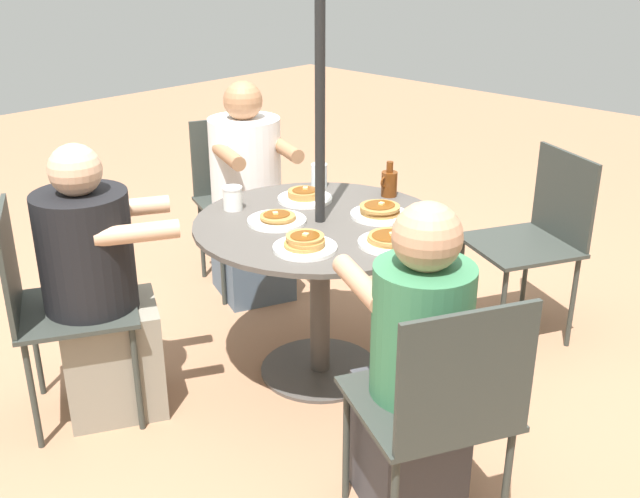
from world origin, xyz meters
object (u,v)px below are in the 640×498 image
Objects in this scene: pancake_plate_d at (380,212)px; pancake_plate_e at (390,240)px; patio_chair_north at (537,232)px; patio_chair_west at (441,403)px; diner_east at (249,202)px; patio_chair_south at (51,299)px; pancake_plate_a at (305,244)px; syrup_bottle at (389,183)px; diner_south at (99,297)px; coffee_cup at (233,198)px; pancake_plate_c at (305,196)px; patio_table at (320,257)px; diner_west at (415,376)px; drinking_glass_a at (319,175)px; pancake_plate_b at (277,219)px; patio_chair_east at (238,190)px.

pancake_plate_e is (0.21, 0.22, -0.00)m from pancake_plate_d.
patio_chair_north is 1.00× the size of patio_chair_west.
diner_east is 1.27× the size of patio_chair_south.
patio_chair_west is 3.69× the size of pancake_plate_a.
diner_south is at bearing -19.05° from syrup_bottle.
patio_chair_north is 8.92× the size of coffee_cup.
pancake_plate_c is at bearing 106.27° from diner_south.
diner_west reaches higher than patio_table.
pancake_plate_c is at bearing -121.40° from patio_table.
patio_chair_north is at bearing 128.89° from drinking_glass_a.
pancake_plate_a is at bearing 73.85° from patio_chair_south.
diner_east is at bearing -122.67° from pancake_plate_b.
pancake_plate_d is (0.12, 0.98, 0.22)m from diner_east.
pancake_plate_c is 1.52× the size of syrup_bottle.
patio_chair_east reaches higher than patio_table.
patio_chair_north is at bearing 45.15° from patio_chair_west.
diner_south reaches higher than patio_chair_west.
pancake_plate_a is at bearing 82.46° from patio_chair_east.
diner_west is 11.04× the size of coffee_cup.
coffee_cup is 0.48m from drinking_glass_a.
patio_chair_east is 0.18m from diner_east.
pancake_plate_c is at bearing 89.02° from patio_chair_west.
coffee_cup is at bearing -5.78° from drinking_glass_a.
pancake_plate_c is 2.42× the size of coffee_cup.
patio_chair_south is 1.34m from pancake_plate_d.
patio_chair_east is 3.69× the size of pancake_plate_e.
diner_east is 1.02× the size of diner_south.
pancake_plate_b is (-0.27, -0.92, 0.22)m from diner_west.
diner_south reaches higher than pancake_plate_a.
pancake_plate_c is (0.19, 0.61, 0.22)m from diner_east.
pancake_plate_e is at bearing 96.41° from diner_east.
patio_chair_east reaches higher than pancake_plate_d.
pancake_plate_c reaches higher than pancake_plate_e.
diner_east reaches higher than patio_chair_north.
diner_west reaches higher than drinking_glass_a.
drinking_glass_a is (0.64, -0.79, 0.25)m from patio_chair_north.
diner_south is 4.62× the size of pancake_plate_b.
syrup_bottle is (-0.44, 0.00, 0.22)m from patio_table.
pancake_plate_e is at bearing 47.58° from pancake_plate_d.
patio_table is at bearing 139.63° from pancake_plate_b.
patio_chair_north is 3.69× the size of pancake_plate_e.
diner_east is (-0.33, -0.84, -0.04)m from patio_table.
diner_south reaches higher than pancake_plate_c.
pancake_plate_d is at bearing 73.83° from diner_west.
patio_chair_west is 1.53m from drinking_glass_a.
patio_table is at bearing 90.00° from patio_chair_east.
diner_east is 1.80m from diner_west.
syrup_bottle is (-0.92, -0.96, 0.25)m from patio_chair_west.
pancake_plate_c is at bearing 94.14° from diner_east.
diner_west is 0.98m from pancake_plate_b.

